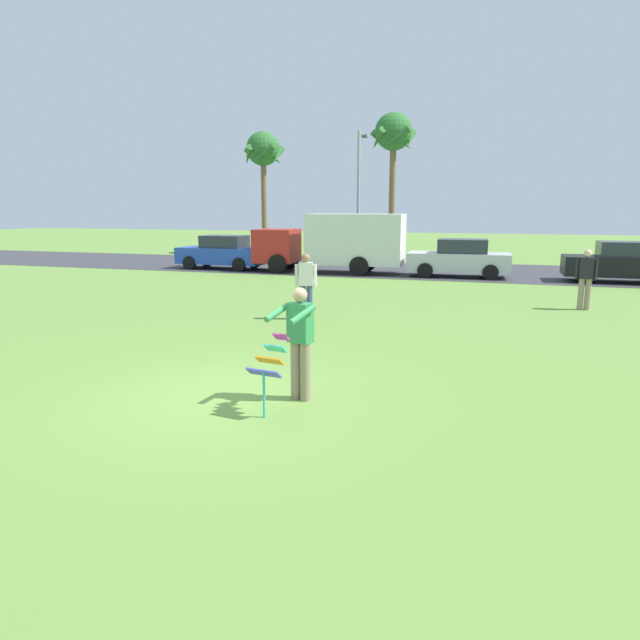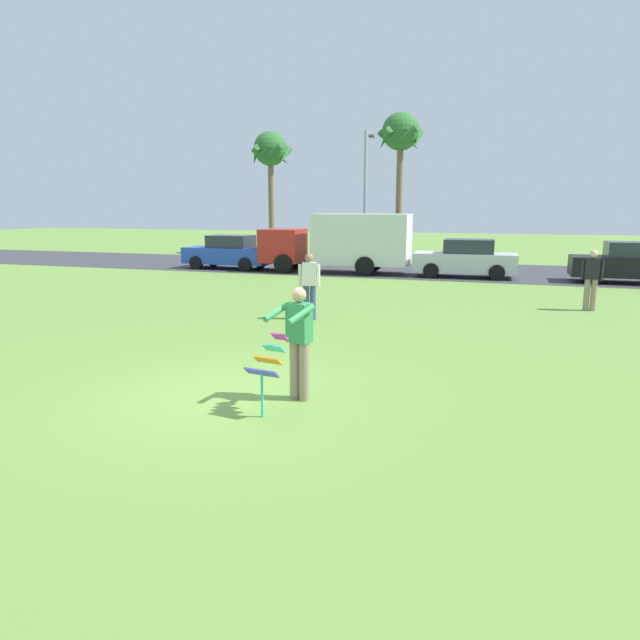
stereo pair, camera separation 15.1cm
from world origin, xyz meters
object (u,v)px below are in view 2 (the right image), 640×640
person_kite_flyer (299,339)px  kite_held (268,363)px  parked_car_black (630,263)px  person_walker_near (592,278)px  person_walker_far (309,284)px  streetlight_pole (366,187)px  parked_truck_red_cab (344,241)px  parked_car_silver (466,259)px  parked_car_blue (229,253)px  palm_tree_right_near (401,138)px  palm_tree_left_near (271,154)px

person_kite_flyer → kite_held: (-0.20, -0.70, -0.20)m
parked_car_black → person_walker_near: (-2.23, -6.98, 0.16)m
kite_held → person_walker_far: bearing=104.4°
person_kite_flyer → streetlight_pole: (-4.74, 23.72, 3.05)m
parked_truck_red_cab → parked_car_silver: 5.37m
person_kite_flyer → parked_car_blue: size_ratio=0.41×
palm_tree_right_near → streetlight_pole: bearing=-138.9°
kite_held → parked_car_silver: (1.49, 17.44, 0.02)m
palm_tree_left_near → person_walker_far: size_ratio=4.36×
person_kite_flyer → kite_held: person_kite_flyer is taller
parked_truck_red_cab → palm_tree_right_near: 9.99m
person_walker_near → parked_truck_red_cab: bearing=143.0°
kite_held → palm_tree_right_near: palm_tree_right_near is taller
parked_truck_red_cab → streetlight_pole: (-0.71, 6.99, 2.59)m
parked_car_silver → person_walker_near: size_ratio=2.45×
parked_car_silver → person_walker_far: (-3.23, -10.69, 0.16)m
kite_held → palm_tree_right_near: bearing=96.5°
parked_car_blue → palm_tree_left_near: (-1.74, 9.38, 5.43)m
parked_truck_red_cab → parked_car_silver: size_ratio=1.59×
parked_car_blue → person_walker_near: (14.97, -6.98, 0.16)m
kite_held → streetlight_pole: streetlight_pole is taller
parked_car_silver → palm_tree_left_near: palm_tree_left_near is taller
parked_car_blue → parked_truck_red_cab: 5.73m
kite_held → person_walker_far: (-1.73, 6.74, 0.18)m
parked_car_blue → parked_car_silver: (11.02, 0.00, 0.00)m
streetlight_pole → person_walker_far: streetlight_pole is taller
parked_car_black → streetlight_pole: streetlight_pole is taller
parked_truck_red_cab → palm_tree_left_near: (-7.43, 9.38, 4.79)m
kite_held → parked_car_silver: size_ratio=0.26×
person_kite_flyer → parked_car_blue: 19.36m
parked_car_blue → streetlight_pole: bearing=54.5°
palm_tree_left_near → streetlight_pole: bearing=-19.6°
parked_truck_red_cab → palm_tree_right_near: size_ratio=0.83×
palm_tree_right_near → person_walker_near: palm_tree_right_near is taller
streetlight_pole → parked_car_black: bearing=-29.8°
kite_held → parked_car_black: 19.05m
parked_car_silver → palm_tree_right_near: size_ratio=0.52×
palm_tree_right_near → parked_truck_red_cab: bearing=-96.2°
palm_tree_left_near → kite_held: bearing=-67.2°
parked_car_silver → palm_tree_right_near: bearing=117.8°
palm_tree_right_near → parked_car_blue: bearing=-128.2°
parked_truck_red_cab → streetlight_pole: bearing=95.8°
person_kite_flyer → parked_car_blue: (-9.73, 16.74, -0.18)m
palm_tree_left_near → person_walker_near: palm_tree_left_near is taller
parked_car_silver → person_walker_far: bearing=-106.8°
streetlight_pole → person_walker_near: size_ratio=4.05×
kite_held → parked_truck_red_cab: (-3.83, 17.43, 0.66)m
parked_car_blue → streetlight_pole: streetlight_pole is taller
parked_truck_red_cab → palm_tree_left_near: bearing=128.4°
parked_car_blue → parked_car_black: size_ratio=1.01×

